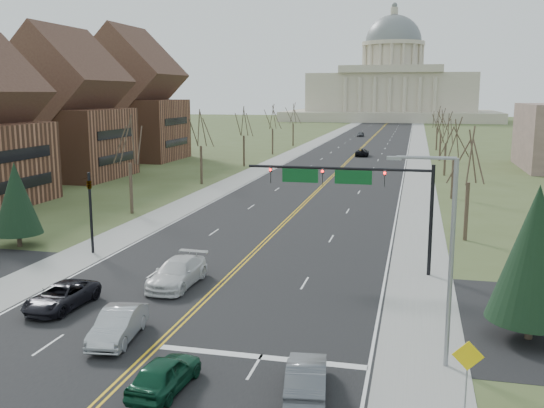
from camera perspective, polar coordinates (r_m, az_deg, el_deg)
The scene contains 35 objects.
ground at distance 30.25m, azimuth -10.03°, elevation -12.34°, with size 600.00×600.00×0.00m, color #465329.
road at distance 136.50m, azimuth 8.58°, elevation 5.38°, with size 20.00×380.00×0.01m, color black.
cross_road at distance 35.46m, azimuth -6.16°, elevation -8.77°, with size 120.00×14.00×0.01m, color black.
sidewalk_left at distance 138.01m, azimuth 3.59°, elevation 5.54°, with size 4.00×380.00×0.03m, color gray.
sidewalk_right at distance 136.02m, azimuth 13.64°, elevation 5.20°, with size 4.00×380.00×0.03m, color gray.
center_line at distance 136.50m, azimuth 8.58°, elevation 5.39°, with size 0.42×380.00×0.01m, color gold.
edge_line_left at distance 137.66m, azimuth 4.50°, elevation 5.51°, with size 0.15×380.00×0.01m, color silver.
edge_line_right at distance 136.03m, azimuth 12.71°, elevation 5.23°, with size 0.15×380.00×0.01m, color silver.
stop_bar at distance 27.86m, azimuth -1.09°, elevation -14.19°, with size 9.50×0.50×0.01m, color silver.
capitol at distance 275.69m, azimuth 11.20°, elevation 10.72°, with size 90.00×60.00×50.00m.
signal_mast at distance 39.65m, azimuth 7.56°, elevation 1.82°, with size 12.12×0.44×7.20m.
signal_left at distance 45.91m, azimuth -16.73°, elevation 0.04°, with size 0.32×0.36×6.00m.
street_light at distance 26.35m, azimuth 16.01°, elevation -4.03°, with size 2.90×0.25×9.07m.
warn_sign at distance 23.65m, azimuth 17.93°, elevation -14.06°, with size 1.13×0.07×2.87m.
tree_r_0 at distance 49.96m, azimuth 18.10°, elevation 4.06°, with size 3.74×3.74×8.50m.
tree_l_0 at distance 60.07m, azimuth -13.30°, elevation 5.65°, with size 3.96×3.96×9.00m.
tree_r_1 at distance 69.83m, azimuth 16.82°, elevation 5.79°, with size 3.74×3.74×8.50m.
tree_l_1 at distance 78.42m, azimuth -6.74°, elevation 6.90°, with size 3.96×3.96×9.00m.
tree_r_2 at distance 89.77m, azimuth 16.10°, elevation 6.75°, with size 3.74×3.74×8.50m.
tree_l_2 at distance 97.42m, azimuth -2.68°, elevation 7.62°, with size 3.96×3.96×9.00m.
tree_r_3 at distance 109.72m, azimuth 15.65°, elevation 7.36°, with size 3.74×3.74×8.50m.
tree_l_3 at distance 116.75m, azimuth 0.05°, elevation 8.09°, with size 3.96×3.96×9.00m.
tree_r_4 at distance 129.69m, azimuth 15.33°, elevation 7.78°, with size 3.74×3.74×8.50m.
tree_l_4 at distance 136.28m, azimuth 2.01°, elevation 8.41°, with size 3.96×3.96×9.00m.
conifer_r at distance 30.95m, azimuth 23.52°, elevation -4.25°, with size 4.20×4.20×7.50m.
conifer_l at distance 49.86m, azimuth -22.93°, elevation 0.48°, with size 3.64×3.64×6.50m.
bldg_left_mid at distance 89.19m, azimuth -18.89°, elevation 7.86°, with size 15.10×14.28×20.75m.
bldg_left_far at distance 111.11m, azimuth -13.18°, elevation 9.04°, with size 17.10×14.28×23.25m.
car_nb_inner_lead at distance 25.14m, azimuth -10.06°, elevation -15.46°, with size 1.65×4.09×1.39m, color #0E3F28.
car_nb_outer_lead at distance 24.50m, azimuth 3.27°, elevation -15.96°, with size 1.52×4.37×1.44m, color #565A5F.
car_sb_inner_lead at distance 30.23m, azimuth -14.28°, elevation -10.96°, with size 1.59×4.57×1.50m, color #AAAEB2.
car_sb_outer_lead at distance 35.37m, azimuth -19.20°, elevation -8.19°, with size 2.24×4.87×1.35m, color black.
car_sb_inner_second at distance 37.59m, azimuth -8.89°, elevation -6.41°, with size 2.28×5.61×1.63m, color silver.
car_far_nb at distance 115.13m, azimuth 8.47°, elevation 4.84°, with size 2.34×5.07×1.41m, color black.
car_far_sb at distance 167.53m, azimuth 8.34°, elevation 6.53°, with size 1.59×3.96×1.35m, color #4C4F54.
Camera 1 is at (11.35, -25.53, 11.60)m, focal length 40.00 mm.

